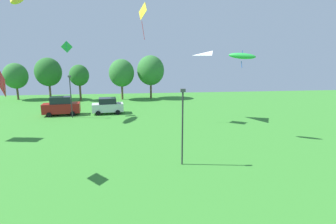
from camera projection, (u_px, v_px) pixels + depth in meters
The scene contains 14 objects.
kite_flying_0 at pixel (143, 13), 29.48m from camera, with size 0.86×1.90×4.11m.
kite_flying_1 at pixel (67, 47), 33.74m from camera, with size 1.30×0.81×1.51m.
kite_flying_2 at pixel (242, 56), 24.43m from camera, with size 2.46×1.70×1.59m.
kite_flying_4 at pixel (213, 58), 32.66m from camera, with size 2.80×3.22×0.62m.
kite_flying_6 at pixel (1, 81), 16.10m from camera, with size 0.51×1.91×1.95m.
parked_car_leftmost at pixel (61, 106), 35.40m from camera, with size 4.97×2.48×2.54m.
parked_car_second_from_left at pixel (108, 106), 36.36m from camera, with size 4.39×2.45×2.21m.
light_post_0 at pixel (71, 94), 33.50m from camera, with size 0.36×0.20×5.48m.
light_post_1 at pixel (182, 122), 18.85m from camera, with size 0.36×0.20×5.67m.
treeline_tree_0 at pixel (16, 76), 47.20m from camera, with size 4.19×4.19×6.65m.
treeline_tree_1 at pixel (48, 72), 47.03m from camera, with size 4.64×4.64×7.60m.
treeline_tree_2 at pixel (79, 75), 46.42m from camera, with size 3.42×3.42×6.39m.
treeline_tree_3 at pixel (122, 73), 47.43m from camera, with size 4.53×4.53×7.34m.
treeline_tree_4 at pixel (151, 70), 48.72m from camera, with size 5.01×5.01×8.00m.
Camera 1 is at (-3.05, 3.87, 7.94)m, focal length 28.00 mm.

